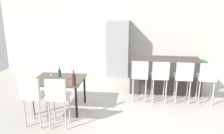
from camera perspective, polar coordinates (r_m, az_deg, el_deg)
The scene contains 17 objects.
ground_plane at distance 5.65m, azimuth 7.32°, elevation -9.84°, with size 10.00×10.00×0.00m, color #ADA89E.
back_wall at distance 8.03m, azimuth 7.56°, elevation 8.81°, with size 10.00×0.12×2.90m, color beige.
kitchen_island at distance 6.60m, azimuth 12.82°, elevation -1.90°, with size 1.90×0.77×0.92m, color #383330.
bar_chair_left at distance 5.76m, azimuth 6.94°, elevation -1.79°, with size 0.41×0.41×1.05m.
bar_chair_middle at distance 5.78m, azimuth 11.78°, elevation -1.94°, with size 0.42×0.42×1.05m.
bar_chair_right at distance 5.87m, azimuth 17.33°, elevation -2.10°, with size 0.41×0.41×1.05m.
bar_chair_far at distance 5.99m, azimuth 22.51°, elevation -2.22°, with size 0.42×0.42×1.05m.
dining_table at distance 5.43m, azimuth -12.96°, elevation -3.62°, with size 1.11×0.89×0.74m.
dining_chair_near at distance 4.82m, azimuth -19.02°, elevation -6.27°, with size 0.42×0.42×1.05m.
dining_chair_far at distance 4.63m, azimuth -13.32°, elevation -6.73°, with size 0.42×0.42×1.05m.
wine_bottle_corner at distance 4.88m, azimuth -9.40°, elevation -3.09°, with size 0.08×0.08×0.34m.
wine_bottle_near at distance 5.23m, azimuth -12.82°, elevation -1.93°, with size 0.06×0.06×0.34m.
wine_glass_left at distance 5.68m, azimuth -14.94°, elevation -0.76°, with size 0.07×0.07×0.17m.
wine_glass_middle at distance 4.98m, azimuth -12.64°, elevation -2.98°, with size 0.07×0.07×0.17m.
wine_glass_right at distance 5.27m, azimuth -19.18°, elevation -2.44°, with size 0.07×0.07×0.17m.
refrigerator at distance 7.71m, azimuth 1.50°, elevation 4.64°, with size 0.72×0.68×1.84m, color #939699.
potted_plant at distance 8.08m, azimuth 21.37°, elevation -0.03°, with size 0.41×0.41×0.61m.
Camera 1 is at (-0.12, -5.08, 2.47)m, focal length 36.89 mm.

